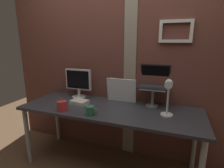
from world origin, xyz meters
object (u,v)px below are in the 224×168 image
laptop (154,80)px  whiteboard_panel (121,90)px  monitor (78,81)px  coffee_mug (90,111)px  desk_lamp (168,94)px  pen_cup (62,106)px

laptop → whiteboard_panel: laptop is taller
monitor → laptop: bearing=4.1°
laptop → coffee_mug: bearing=-135.9°
whiteboard_panel → desk_lamp: 0.63m
pen_cup → coffee_mug: 0.33m
whiteboard_panel → coffee_mug: 0.53m
desk_lamp → laptop: bearing=116.6°
whiteboard_panel → pen_cup: bearing=-136.1°
monitor → pen_cup: (0.07, -0.46, -0.16)m
laptop → desk_lamp: (0.17, -0.34, -0.05)m
laptop → pen_cup: 1.06m
desk_lamp → pen_cup: (-1.05, -0.19, -0.18)m
coffee_mug → desk_lamp: bearing=14.7°
monitor → whiteboard_panel: 0.58m
monitor → coffee_mug: size_ratio=3.04×
whiteboard_panel → desk_lamp: (0.55, -0.30, 0.09)m
monitor → desk_lamp: 1.15m
monitor → laptop: laptop is taller
pen_cup → monitor: bearing=98.1°
desk_lamp → coffee_mug: (-0.72, -0.19, -0.19)m
monitor → desk_lamp: size_ratio=0.98×
whiteboard_panel → coffee_mug: bearing=-109.7°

